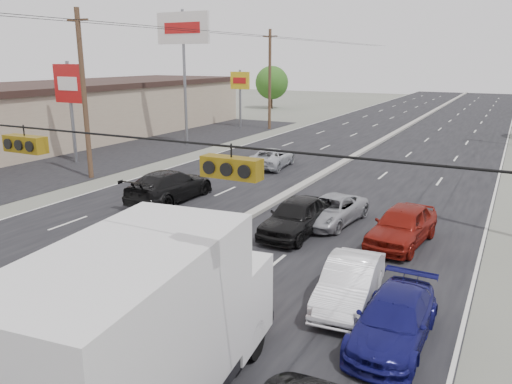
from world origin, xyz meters
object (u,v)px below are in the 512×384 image
at_px(queue_car_b, 350,283).
at_px(oncoming_near, 170,186).
at_px(pole_sign_mid, 69,89).
at_px(queue_car_e, 402,226).
at_px(pole_sign_far, 240,85).
at_px(queue_car_a, 296,217).
at_px(oncoming_far, 272,158).
at_px(box_truck, 148,330).
at_px(queue_car_c, 331,210).
at_px(red_sedan, 188,298).
at_px(queue_car_d, 394,321).
at_px(pole_sign_billboard, 183,37).
at_px(utility_pole_left_b, 84,94).
at_px(utility_pole_left_c, 270,79).
at_px(tree_left_far, 272,83).

height_order(queue_car_b, oncoming_near, oncoming_near).
height_order(pole_sign_mid, queue_car_e, pole_sign_mid).
height_order(pole_sign_far, oncoming_near, pole_sign_far).
height_order(queue_car_a, oncoming_far, queue_car_a).
relative_size(pole_sign_mid, queue_car_a, 1.54).
xyz_separation_m(pole_sign_far, box_truck, (20.61, -40.11, -2.40)).
bearing_deg(queue_car_a, oncoming_far, 121.83).
bearing_deg(queue_car_a, queue_car_c, 69.31).
bearing_deg(oncoming_near, pole_sign_far, -67.60).
height_order(pole_sign_mid, red_sedan, pole_sign_mid).
relative_size(pole_sign_far, queue_car_d, 1.39).
bearing_deg(pole_sign_mid, box_truck, -39.96).
relative_size(queue_car_b, oncoming_near, 0.75).
bearing_deg(oncoming_far, box_truck, 104.04).
bearing_deg(queue_car_d, queue_car_e, 100.96).
xyz_separation_m(queue_car_a, oncoming_far, (-6.75, 11.56, -0.12)).
height_order(queue_car_a, queue_car_e, queue_car_e).
bearing_deg(queue_car_e, queue_car_c, 167.18).
bearing_deg(pole_sign_mid, pole_sign_billboard, 75.96).
bearing_deg(queue_car_d, oncoming_far, 124.84).
distance_m(utility_pole_left_b, queue_car_a, 16.30).
distance_m(box_truck, red_sedan, 4.09).
bearing_deg(utility_pole_left_b, queue_car_a, -13.01).
height_order(box_truck, oncoming_far, box_truck).
distance_m(pole_sign_billboard, red_sedan, 31.25).
xyz_separation_m(utility_pole_left_c, queue_car_c, (16.15, -26.49, -4.50)).
distance_m(queue_car_b, queue_car_d, 2.22).
bearing_deg(utility_pole_left_c, oncoming_far, -63.25).
bearing_deg(red_sedan, pole_sign_far, 111.31).
xyz_separation_m(tree_left_far, queue_car_d, (30.35, -54.98, -3.09)).
bearing_deg(queue_car_a, pole_sign_far, 124.93).
xyz_separation_m(pole_sign_billboard, box_truck, (19.11, -28.11, -6.86)).
height_order(utility_pole_left_b, oncoming_far, utility_pole_left_b).
xyz_separation_m(pole_sign_mid, pole_sign_billboard, (2.50, 10.00, 3.75)).
relative_size(utility_pole_left_c, oncoming_far, 2.13).
xyz_separation_m(utility_pole_left_b, queue_car_a, (15.31, -3.54, -4.33)).
height_order(utility_pole_left_c, pole_sign_billboard, pole_sign_billboard).
distance_m(pole_sign_mid, tree_left_far, 42.32).
distance_m(pole_sign_billboard, oncoming_far, 14.27).
bearing_deg(queue_car_b, oncoming_far, 117.73).
distance_m(queue_car_b, oncoming_near, 13.42).
relative_size(queue_car_a, queue_car_d, 1.05).
bearing_deg(queue_car_c, oncoming_near, -170.39).
relative_size(queue_car_d, queue_car_e, 0.94).
bearing_deg(pole_sign_far, pole_sign_billboard, -82.87).
xyz_separation_m(pole_sign_billboard, queue_car_d, (22.85, -22.98, -8.24)).
height_order(pole_sign_billboard, tree_left_far, pole_sign_billboard).
bearing_deg(pole_sign_far, oncoming_far, -54.61).
bearing_deg(oncoming_far, queue_car_d, 118.05).
bearing_deg(utility_pole_left_b, pole_sign_mid, 146.31).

